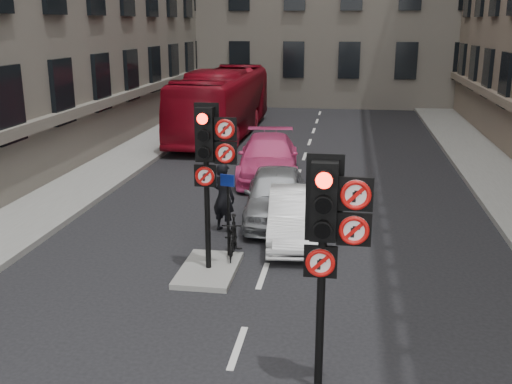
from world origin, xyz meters
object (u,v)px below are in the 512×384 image
(car_silver, at_px, (276,194))
(car_pink, at_px, (268,158))
(bus_red, at_px, (222,103))
(motorcycle, at_px, (233,237))
(signal_far, at_px, (210,152))
(motorcyclist, at_px, (223,197))
(info_sign, at_px, (228,204))
(car_white, at_px, (296,216))
(signal_near, at_px, (329,227))

(car_silver, relative_size, car_pink, 0.84)
(bus_red, bearing_deg, motorcycle, -76.67)
(signal_far, bearing_deg, car_silver, 76.48)
(signal_far, distance_m, motorcyclist, 3.27)
(car_silver, bearing_deg, info_sign, -108.08)
(car_silver, height_order, info_sign, info_sign)
(car_white, relative_size, bus_red, 0.34)
(signal_near, relative_size, motorcyclist, 1.96)
(car_pink, bearing_deg, signal_far, -96.58)
(signal_near, relative_size, car_silver, 0.85)
(car_silver, distance_m, info_sign, 3.27)
(signal_far, xyz_separation_m, info_sign, (0.21, 0.74, -1.34))
(motorcyclist, bearing_deg, info_sign, 128.84)
(signal_near, relative_size, signal_far, 1.00)
(car_pink, distance_m, motorcycle, 7.35)
(car_pink, bearing_deg, car_silver, -85.49)
(signal_near, xyz_separation_m, info_sign, (-2.39, 4.74, -1.22))
(info_sign, bearing_deg, signal_near, -49.14)
(car_white, distance_m, motorcycle, 1.90)
(bus_red, distance_m, motorcycle, 15.54)
(car_silver, relative_size, car_white, 1.10)
(signal_near, height_order, motorcyclist, signal_near)
(bus_red, bearing_deg, info_sign, -77.08)
(bus_red, xyz_separation_m, motorcyclist, (2.83, -13.41, -0.65))
(bus_red, bearing_deg, signal_far, -78.35)
(bus_red, distance_m, motorcyclist, 13.72)
(car_white, height_order, motorcyclist, motorcyclist)
(info_sign, bearing_deg, bus_red, 116.45)
(motorcyclist, relative_size, info_sign, 0.95)
(car_pink, relative_size, info_sign, 2.59)
(car_silver, height_order, motorcyclist, motorcyclist)
(signal_near, xyz_separation_m, bus_red, (-5.74, 20.13, -1.02))
(motorcyclist, bearing_deg, car_white, -166.97)
(signal_near, xyz_separation_m, car_pink, (-2.49, 12.35, -1.86))
(info_sign, bearing_deg, signal_far, -91.97)
(car_white, height_order, info_sign, info_sign)
(bus_red, relative_size, motorcyclist, 6.17)
(bus_red, bearing_deg, car_pink, -66.70)
(signal_near, xyz_separation_m, signal_far, (-2.60, 4.00, 0.12))
(motorcycle, height_order, motorcyclist, motorcyclist)
(bus_red, bearing_deg, signal_near, -73.46)
(motorcyclist, xyz_separation_m, info_sign, (0.53, -1.98, 0.45))
(car_silver, xyz_separation_m, info_sign, (-0.71, -3.12, 0.65))
(signal_far, bearing_deg, signal_near, -56.98)
(car_pink, relative_size, motorcyclist, 2.74)
(car_white, bearing_deg, motorcycle, -140.19)
(motorcycle, bearing_deg, info_sign, -107.52)
(car_silver, distance_m, motorcyclist, 1.70)
(signal_near, relative_size, motorcycle, 2.29)
(motorcyclist, bearing_deg, signal_near, 137.40)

